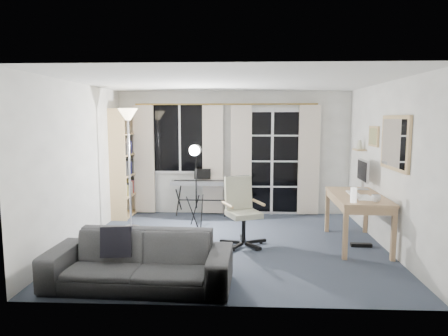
% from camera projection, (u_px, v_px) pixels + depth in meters
% --- Properties ---
extents(floor, '(4.50, 4.00, 0.02)m').
position_uv_depth(floor, '(230.00, 245.00, 6.00)').
color(floor, '#384051').
rests_on(floor, ground).
extents(window, '(1.20, 0.08, 1.40)m').
position_uv_depth(window, '(180.00, 138.00, 7.81)').
color(window, white).
rests_on(window, floor).
extents(french_door, '(1.32, 0.09, 2.11)m').
position_uv_depth(french_door, '(272.00, 162.00, 7.79)').
color(french_door, white).
rests_on(french_door, floor).
extents(curtains, '(3.60, 0.07, 2.13)m').
position_uv_depth(curtains, '(226.00, 159.00, 7.73)').
color(curtains, gold).
rests_on(curtains, floor).
extents(bookshelf, '(0.37, 0.97, 2.06)m').
position_uv_depth(bookshelf, '(123.00, 165.00, 7.69)').
color(bookshelf, tan).
rests_on(bookshelf, floor).
extents(torchiere_lamp, '(0.35, 0.35, 2.04)m').
position_uv_depth(torchiere_lamp, '(128.00, 133.00, 6.64)').
color(torchiere_lamp, '#B2B2B7').
rests_on(torchiere_lamp, floor).
extents(keyboard_piano, '(1.18, 0.58, 0.85)m').
position_uv_depth(keyboard_piano, '(202.00, 183.00, 7.63)').
color(keyboard_piano, black).
rests_on(keyboard_piano, floor).
extents(studio_light, '(0.28, 0.29, 1.47)m').
position_uv_depth(studio_light, '(195.00, 160.00, 6.78)').
color(studio_light, black).
rests_on(studio_light, floor).
extents(office_chair, '(0.70, 0.69, 1.02)m').
position_uv_depth(office_chair, '(241.00, 205.00, 5.97)').
color(office_chair, black).
rests_on(office_chair, floor).
extents(desk, '(0.75, 1.43, 0.76)m').
position_uv_depth(desk, '(358.00, 201.00, 5.90)').
color(desk, tan).
rests_on(desk, floor).
extents(monitor, '(0.19, 0.55, 0.47)m').
position_uv_depth(monitor, '(363.00, 172.00, 6.29)').
color(monitor, silver).
rests_on(monitor, desk).
extents(desk_clutter, '(0.46, 0.86, 0.96)m').
position_uv_depth(desk_clutter, '(357.00, 209.00, 5.69)').
color(desk_clutter, white).
rests_on(desk_clutter, desk).
extents(mug, '(0.13, 0.10, 0.12)m').
position_uv_depth(mug, '(376.00, 197.00, 5.38)').
color(mug, silver).
rests_on(mug, desk).
extents(wall_mirror, '(0.04, 0.94, 0.74)m').
position_uv_depth(wall_mirror, '(395.00, 143.00, 5.36)').
color(wall_mirror, tan).
rests_on(wall_mirror, floor).
extents(framed_print, '(0.03, 0.42, 0.32)m').
position_uv_depth(framed_print, '(374.00, 136.00, 6.24)').
color(framed_print, tan).
rests_on(framed_print, floor).
extents(wall_shelf, '(0.16, 0.30, 0.18)m').
position_uv_depth(wall_shelf, '(360.00, 146.00, 6.77)').
color(wall_shelf, tan).
rests_on(wall_shelf, floor).
extents(sofa, '(2.08, 0.69, 0.80)m').
position_uv_depth(sofa, '(139.00, 251.00, 4.46)').
color(sofa, '#2A2B2D').
rests_on(sofa, floor).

